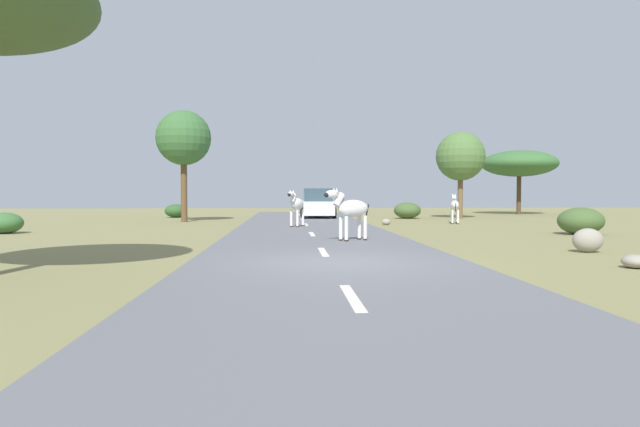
# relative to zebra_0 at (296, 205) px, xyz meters

# --- Properties ---
(ground_plane) EXTENTS (90.00, 90.00, 0.00)m
(ground_plane) POSITION_rel_zebra_0_xyz_m (0.64, -12.41, -1.01)
(ground_plane) COLOR olive
(road) EXTENTS (6.00, 64.00, 0.05)m
(road) POSITION_rel_zebra_0_xyz_m (0.47, -12.41, -0.98)
(road) COLOR slate
(road) RESTS_ON ground_plane
(lane_markings) EXTENTS (0.16, 56.00, 0.01)m
(lane_markings) POSITION_rel_zebra_0_xyz_m (0.47, -13.41, -0.95)
(lane_markings) COLOR silver
(lane_markings) RESTS_ON road
(zebra_0) EXTENTS (0.86, 1.62, 1.60)m
(zebra_0) POSITION_rel_zebra_0_xyz_m (0.00, 0.00, 0.00)
(zebra_0) COLOR silver
(zebra_0) RESTS_ON road
(zebra_1) EXTENTS (1.55, 1.11, 1.62)m
(zebra_1) POSITION_rel_zebra_0_xyz_m (1.52, -7.18, 0.01)
(zebra_1) COLOR silver
(zebra_1) RESTS_ON road
(zebra_2) EXTENTS (0.62, 1.56, 1.49)m
(zebra_2) POSITION_rel_zebra_0_xyz_m (7.89, 2.94, -0.12)
(zebra_2) COLOR silver
(zebra_2) RESTS_ON ground_plane
(car_0) EXTENTS (2.25, 4.45, 1.74)m
(car_0) POSITION_rel_zebra_0_xyz_m (1.78, 17.10, -0.16)
(car_0) COLOR silver
(car_0) RESTS_ON road
(car_1) EXTENTS (2.04, 4.35, 1.74)m
(car_1) POSITION_rel_zebra_0_xyz_m (1.44, 9.23, -0.16)
(car_1) COLOR silver
(car_1) RESTS_ON road
(tree_0) EXTENTS (2.89, 2.89, 5.14)m
(tree_0) POSITION_rel_zebra_0_xyz_m (9.88, 8.31, 2.67)
(tree_0) COLOR brown
(tree_0) RESTS_ON ground_plane
(tree_3) EXTENTS (5.34, 5.34, 4.57)m
(tree_3) POSITION_rel_zebra_0_xyz_m (16.24, 14.81, 2.62)
(tree_3) COLOR #4C3823
(tree_3) RESTS_ON ground_plane
(tree_5) EXTENTS (2.86, 2.86, 5.84)m
(tree_5) POSITION_rel_zebra_0_xyz_m (-5.79, 5.44, 3.36)
(tree_5) COLOR brown
(tree_5) RESTS_ON ground_plane
(bush_0) EXTENTS (1.38, 1.25, 0.83)m
(bush_0) POSITION_rel_zebra_0_xyz_m (-7.29, 10.88, -0.59)
(bush_0) COLOR #2D5628
(bush_0) RESTS_ON ground_plane
(bush_1) EXTENTS (1.65, 1.48, 0.99)m
(bush_1) POSITION_rel_zebra_0_xyz_m (10.27, -4.49, -0.51)
(bush_1) COLOR #425B2D
(bush_1) RESTS_ON ground_plane
(bush_2) EXTENTS (1.60, 1.44, 0.96)m
(bush_2) POSITION_rel_zebra_0_xyz_m (6.77, 8.60, -0.52)
(bush_2) COLOR #425B2D
(bush_2) RESTS_ON ground_plane
(bush_3) EXTENTS (1.32, 1.18, 0.79)m
(bush_3) POSITION_rel_zebra_0_xyz_m (-10.93, -2.71, -0.61)
(bush_3) COLOR #386633
(bush_3) RESTS_ON ground_plane
(rock_0) EXTENTS (0.50, 0.55, 0.27)m
(rock_0) POSITION_rel_zebra_0_xyz_m (6.53, -13.39, -0.87)
(rock_0) COLOR gray
(rock_0) RESTS_ON ground_plane
(rock_1) EXTENTS (0.77, 0.58, 0.61)m
(rock_1) POSITION_rel_zebra_0_xyz_m (7.21, -10.42, -0.70)
(rock_1) COLOR gray
(rock_1) RESTS_ON ground_plane
(rock_2) EXTENTS (0.42, 0.36, 0.30)m
(rock_2) POSITION_rel_zebra_0_xyz_m (4.28, 1.91, -0.86)
(rock_2) COLOR gray
(rock_2) RESTS_ON ground_plane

